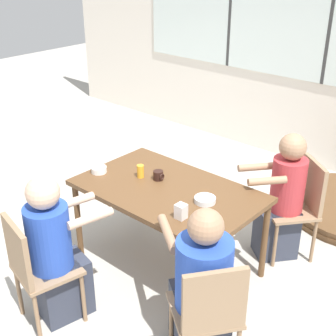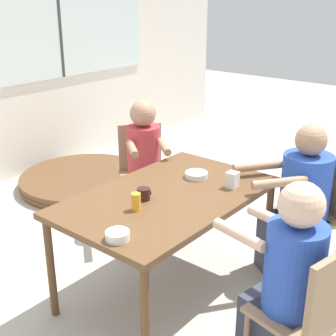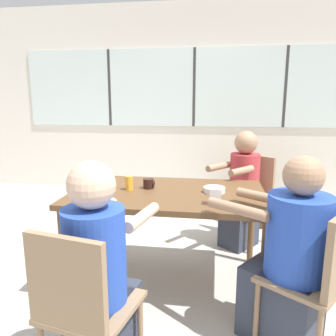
{
  "view_description": "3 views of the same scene",
  "coord_description": "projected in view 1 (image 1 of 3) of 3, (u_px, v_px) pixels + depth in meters",
  "views": [
    {
      "loc": [
        2.13,
        -2.41,
        2.48
      ],
      "look_at": [
        0.0,
        0.0,
        0.91
      ],
      "focal_mm": 50.0,
      "sensor_mm": 36.0,
      "label": 1
    },
    {
      "loc": [
        -2.14,
        -1.75,
        1.97
      ],
      "look_at": [
        0.0,
        0.0,
        0.91
      ],
      "focal_mm": 50.0,
      "sensor_mm": 36.0,
      "label": 2
    },
    {
      "loc": [
        0.35,
        -2.35,
        1.41
      ],
      "look_at": [
        0.0,
        0.0,
        0.91
      ],
      "focal_mm": 35.0,
      "sensor_mm": 36.0,
      "label": 3
    }
  ],
  "objects": [
    {
      "name": "bowl_white_shallow",
      "position": [
        99.0,
        170.0,
        3.91
      ],
      "size": [
        0.13,
        0.13,
        0.05
      ],
      "color": "white",
      "rests_on": "dining_table"
    },
    {
      "name": "chair_for_woman_green_shirt",
      "position": [
        301.0,
        200.0,
        3.92
      ],
      "size": [
        0.56,
        0.56,
        0.87
      ],
      "rotation": [
        0.0,
        0.0,
        -3.82
      ],
      "color": "#937556",
      "rests_on": "ground_plane"
    },
    {
      "name": "person_woman_green_shirt",
      "position": [
        282.0,
        201.0,
        3.9
      ],
      "size": [
        0.54,
        0.57,
        1.12
      ],
      "rotation": [
        0.0,
        0.0,
        -3.82
      ],
      "color": "#333847",
      "rests_on": "ground_plane"
    },
    {
      "name": "ground_plane",
      "position": [
        168.0,
        264.0,
        3.98
      ],
      "size": [
        16.0,
        16.0,
        0.0
      ],
      "primitive_type": "plane",
      "color": "#B2ADA3"
    },
    {
      "name": "wall_back_with_windows",
      "position": [
        328.0,
        48.0,
        5.16
      ],
      "size": [
        8.4,
        0.08,
        2.8
      ],
      "color": "silver",
      "rests_on": "ground_plane"
    },
    {
      "name": "juice_glass",
      "position": [
        140.0,
        171.0,
        3.81
      ],
      "size": [
        0.06,
        0.06,
        0.11
      ],
      "color": "gold",
      "rests_on": "dining_table"
    },
    {
      "name": "person_man_blue_shirt",
      "position": [
        56.0,
        255.0,
        3.23
      ],
      "size": [
        0.4,
        0.59,
        1.14
      ],
      "rotation": [
        0.0,
        0.0,
        -0.21
      ],
      "color": "#333847",
      "rests_on": "ground_plane"
    },
    {
      "name": "chair_for_man_teal_shirt",
      "position": [
        209.0,
        310.0,
        2.76
      ],
      "size": [
        0.56,
        0.56,
        0.87
      ],
      "rotation": [
        0.0,
        0.0,
        0.94
      ],
      "color": "#937556",
      "rests_on": "ground_plane"
    },
    {
      "name": "coffee_mug",
      "position": [
        158.0,
        175.0,
        3.78
      ],
      "size": [
        0.09,
        0.08,
        0.08
      ],
      "color": "black",
      "rests_on": "dining_table"
    },
    {
      "name": "chair_for_man_blue_shirt",
      "position": [
        33.0,
        264.0,
        3.15
      ],
      "size": [
        0.47,
        0.47,
        0.87
      ],
      "rotation": [
        0.0,
        0.0,
        -0.21
      ],
      "color": "#937556",
      "rests_on": "ground_plane"
    },
    {
      "name": "dining_table",
      "position": [
        168.0,
        196.0,
        3.69
      ],
      "size": [
        1.44,
        0.89,
        0.73
      ],
      "color": "brown",
      "rests_on": "ground_plane"
    },
    {
      "name": "person_man_teal_shirt",
      "position": [
        201.0,
        293.0,
        2.92
      ],
      "size": [
        0.71,
        0.64,
        1.12
      ],
      "rotation": [
        0.0,
        0.0,
        0.94
      ],
      "color": "#333847",
      "rests_on": "ground_plane"
    },
    {
      "name": "milk_carton_small",
      "position": [
        181.0,
        211.0,
        3.25
      ],
      "size": [
        0.07,
        0.07,
        0.11
      ],
      "color": "silver",
      "rests_on": "dining_table"
    },
    {
      "name": "bowl_cereal",
      "position": [
        205.0,
        200.0,
        3.46
      ],
      "size": [
        0.16,
        0.16,
        0.04
      ],
      "color": "silver",
      "rests_on": "dining_table"
    }
  ]
}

